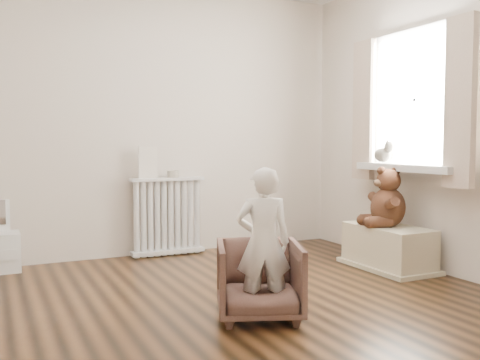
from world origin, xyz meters
name	(u,v)px	position (x,y,z in m)	size (l,w,h in m)	color
floor	(248,301)	(0.00, 0.00, 0.00)	(3.60, 3.60, 0.01)	black
back_wall	(167,121)	(0.00, 1.80, 1.30)	(3.60, 0.02, 2.60)	beige
front_wall	(467,84)	(0.00, -1.80, 1.30)	(3.60, 0.02, 2.60)	beige
right_wall	(447,116)	(1.80, 0.00, 1.30)	(0.02, 3.60, 2.60)	beige
window	(417,100)	(1.76, 0.30, 1.45)	(0.03, 0.90, 1.10)	white
window_sill	(407,168)	(1.67, 0.30, 0.87)	(0.22, 1.10, 0.06)	silver
curtain_left	(460,102)	(1.65, -0.27, 1.39)	(0.06, 0.26, 1.30)	beige
curtain_right	(364,110)	(1.65, 0.87, 1.39)	(0.06, 0.26, 1.30)	beige
radiator	(167,215)	(-0.04, 1.68, 0.39)	(0.71, 0.13, 0.75)	silver
paper_doll	(148,162)	(-0.22, 1.68, 0.90)	(0.18, 0.02, 0.30)	beige
tin_a	(173,174)	(0.02, 1.68, 0.78)	(0.11, 0.11, 0.07)	#A59E8C
armchair	(259,280)	(-0.09, -0.34, 0.24)	(0.51, 0.52, 0.48)	brown
child	(263,243)	(-0.09, -0.39, 0.48)	(0.34, 0.22, 0.92)	white
toy_bench	(388,245)	(1.52, 0.34, 0.20)	(0.41, 0.78, 0.37)	beige
teddy_bear	(388,191)	(1.52, 0.36, 0.67)	(0.41, 0.32, 0.50)	#331A0F
plush_cat	(384,152)	(1.66, 0.59, 1.00)	(0.15, 0.24, 0.20)	slate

